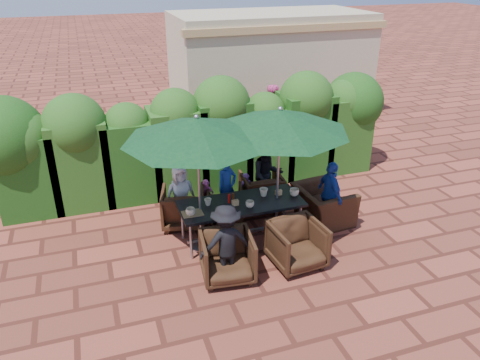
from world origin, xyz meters
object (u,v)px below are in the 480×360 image
object	(u,v)px
umbrella_right	(280,121)
chair_far_mid	(225,201)
chair_near_right	(297,243)
chair_near_left	(227,255)
dining_table	(241,206)
umbrella_left	(197,129)
chair_far_right	(261,189)
chair_end_right	(323,199)
chair_far_left	(183,205)

from	to	relation	value
umbrella_right	chair_far_mid	size ratio (longest dim) A/B	3.44
chair_far_mid	chair_near_right	world-z (taller)	chair_near_right
chair_far_mid	chair_near_left	distance (m)	1.93
dining_table	umbrella_left	world-z (taller)	umbrella_left
umbrella_right	chair_far_right	distance (m)	2.09
dining_table	chair_near_left	xyz separation A→B (m)	(-0.58, -1.02, -0.26)
chair_near_left	chair_end_right	world-z (taller)	chair_end_right
chair_far_mid	chair_far_right	xyz separation A→B (m)	(0.85, 0.19, 0.05)
dining_table	umbrella_left	size ratio (longest dim) A/B	0.90
umbrella_left	chair_near_right	xyz separation A→B (m)	(1.38, -1.04, -1.79)
umbrella_left	chair_far_right	distance (m)	2.59
chair_near_left	chair_near_right	size ratio (longest dim) A/B	0.99
umbrella_left	chair_far_mid	xyz separation A→B (m)	(0.70, 0.85, -1.85)
chair_far_mid	chair_near_right	bearing A→B (deg)	124.31
chair_far_right	umbrella_left	bearing A→B (deg)	38.84
umbrella_right	chair_far_mid	xyz separation A→B (m)	(-0.74, 0.87, -1.85)
chair_far_left	chair_far_mid	xyz separation A→B (m)	(0.83, 0.00, -0.05)
chair_far_mid	chair_far_right	size ratio (longest dim) A/B	0.87
umbrella_left	chair_far_right	bearing A→B (deg)	33.97
umbrella_right	chair_far_mid	distance (m)	2.18
chair_far_right	chair_far_left	bearing A→B (deg)	11.37
dining_table	umbrella_right	size ratio (longest dim) A/B	0.90
chair_near_left	chair_near_right	xyz separation A→B (m)	(1.21, -0.04, 0.00)
chair_far_left	umbrella_left	bearing A→B (deg)	113.45
chair_end_right	umbrella_left	bearing A→B (deg)	88.08
chair_far_right	chair_end_right	world-z (taller)	chair_end_right
dining_table	chair_far_left	distance (m)	1.24
umbrella_left	chair_far_left	size ratio (longest dim) A/B	2.99
umbrella_left	chair_near_right	bearing A→B (deg)	-37.01
chair_far_mid	chair_near_right	distance (m)	2.02
chair_far_right	dining_table	bearing A→B (deg)	57.19
chair_far_left	chair_near_right	xyz separation A→B (m)	(1.51, -1.89, 0.01)
dining_table	chair_far_right	bearing A→B (deg)	52.33
chair_far_left	chair_end_right	size ratio (longest dim) A/B	0.76
umbrella_left	chair_end_right	world-z (taller)	umbrella_left
chair_near_left	chair_near_right	world-z (taller)	chair_near_right
chair_near_right	chair_far_mid	bearing A→B (deg)	104.68
chair_near_right	chair_far_left	bearing A→B (deg)	123.45
dining_table	chair_far_left	size ratio (longest dim) A/B	2.69
chair_far_left	chair_end_right	world-z (taller)	chair_end_right
umbrella_left	chair_near_left	xyz separation A→B (m)	(0.18, -1.01, -1.79)
chair_near_left	umbrella_left	bearing A→B (deg)	106.73
chair_far_right	chair_near_right	bearing A→B (deg)	90.41
umbrella_left	chair_near_left	size ratio (longest dim) A/B	2.93
chair_near_left	chair_far_left	bearing A→B (deg)	106.22
chair_far_mid	chair_far_left	bearing A→B (deg)	14.71
chair_far_mid	chair_near_left	xyz separation A→B (m)	(-0.52, -1.86, 0.06)
umbrella_left	chair_far_right	size ratio (longest dim) A/B	3.01
dining_table	chair_far_left	xyz separation A→B (m)	(-0.88, 0.83, -0.26)
umbrella_right	chair_near_left	distance (m)	2.40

